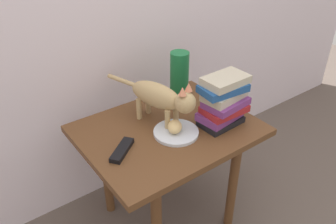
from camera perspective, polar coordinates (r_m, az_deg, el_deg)
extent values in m
plane|color=brown|center=(1.88, 0.00, -16.82)|extent=(6.00, 6.00, 0.00)
cube|color=brown|center=(1.51, 0.00, -3.06)|extent=(0.75, 0.58, 0.03)
cylinder|color=brown|center=(1.68, 10.73, -11.76)|extent=(0.04, 0.04, 0.53)
cylinder|color=brown|center=(1.75, -10.25, -9.67)|extent=(0.04, 0.04, 0.53)
cylinder|color=brown|center=(1.92, 1.39, -4.66)|extent=(0.04, 0.04, 0.53)
cylinder|color=silver|center=(1.46, 1.40, -3.37)|extent=(0.19, 0.19, 0.01)
ellipsoid|color=#E0BC7A|center=(1.44, 1.13, -2.46)|extent=(0.10, 0.10, 0.05)
cylinder|color=tan|center=(1.50, 1.29, -0.42)|extent=(0.02, 0.02, 0.10)
cylinder|color=tan|center=(1.46, -0.08, -1.43)|extent=(0.02, 0.02, 0.10)
cylinder|color=tan|center=(1.58, -3.43, 1.43)|extent=(0.02, 0.02, 0.10)
cylinder|color=tan|center=(1.54, -4.85, 0.52)|extent=(0.02, 0.02, 0.10)
ellipsoid|color=tan|center=(1.48, -2.03, 2.85)|extent=(0.16, 0.27, 0.11)
sphere|color=tan|center=(1.39, 2.88, 1.57)|extent=(0.09, 0.09, 0.09)
cone|color=#DD8460|center=(1.38, 3.46, 4.18)|extent=(0.03, 0.03, 0.03)
cone|color=#DD8460|center=(1.35, 2.42, 3.49)|extent=(0.03, 0.03, 0.03)
cylinder|color=tan|center=(1.59, -7.76, 5.25)|extent=(0.07, 0.16, 0.02)
cube|color=black|center=(1.54, 8.78, -1.52)|extent=(0.20, 0.13, 0.03)
cube|color=#72337A|center=(1.52, 8.60, -0.42)|extent=(0.20, 0.15, 0.04)
cube|color=maroon|center=(1.51, 9.36, 0.50)|extent=(0.19, 0.13, 0.03)
cube|color=#72337A|center=(1.49, 9.61, 1.53)|extent=(0.20, 0.15, 0.03)
cube|color=#BCB299|center=(1.49, 9.34, 2.90)|extent=(0.20, 0.14, 0.04)
cube|color=#1E4C8C|center=(1.46, 9.17, 3.91)|extent=(0.21, 0.13, 0.03)
cube|color=#BCB299|center=(1.45, 9.56, 5.25)|extent=(0.19, 0.13, 0.03)
cylinder|color=#196B38|center=(1.67, 1.91, 5.98)|extent=(0.09, 0.09, 0.24)
cube|color=black|center=(1.37, -7.66, -6.29)|extent=(0.15, 0.13, 0.02)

